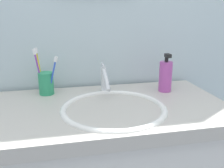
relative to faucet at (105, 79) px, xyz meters
name	(u,v)px	position (x,y,z in m)	size (l,w,h in m)	color
tiled_wall_back	(94,12)	(-0.02, 0.16, 0.28)	(2.16, 0.04, 2.40)	silver
sink_basin	(114,120)	(0.00, -0.19, -0.11)	(0.40, 0.40, 0.13)	white
faucet	(105,79)	(0.00, 0.00, 0.00)	(0.02, 0.16, 0.13)	silver
toothbrush_cup	(46,83)	(-0.25, 0.05, -0.02)	(0.07, 0.07, 0.10)	#2D9966
toothbrush_purple	(38,69)	(-0.28, 0.04, 0.05)	(0.04, 0.02, 0.20)	purple
toothbrush_blue	(53,73)	(-0.22, 0.02, 0.03)	(0.05, 0.03, 0.17)	blue
toothbrush_yellow	(39,67)	(-0.28, 0.07, 0.05)	(0.03, 0.02, 0.20)	yellow
soap_dispenser	(166,76)	(0.28, -0.02, 0.01)	(0.06, 0.06, 0.17)	#B24CA5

